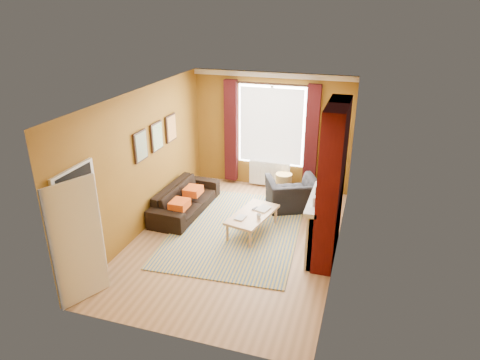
# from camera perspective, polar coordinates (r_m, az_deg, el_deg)

# --- Properties ---
(ground) EXTENTS (5.50, 5.50, 0.00)m
(ground) POSITION_cam_1_polar(r_m,az_deg,el_deg) (8.42, -0.52, -7.86)
(ground) COLOR olive
(ground) RESTS_ON ground
(room_walls) EXTENTS (3.82, 5.54, 2.83)m
(room_walls) POSITION_cam_1_polar(r_m,az_deg,el_deg) (7.89, 4.48, 1.10)
(room_walls) COLOR brown
(room_walls) RESTS_ON ground
(striped_rug) EXTENTS (2.72, 3.62, 0.02)m
(striped_rug) POSITION_cam_1_polar(r_m,az_deg,el_deg) (8.72, -0.58, -6.64)
(striped_rug) COLOR #325789
(striped_rug) RESTS_ON ground
(sofa) EXTENTS (0.87, 2.08, 0.60)m
(sofa) POSITION_cam_1_polar(r_m,az_deg,el_deg) (9.39, -7.30, -2.54)
(sofa) COLOR black
(sofa) RESTS_ON ground
(armchair) EXTENTS (1.37, 1.31, 0.70)m
(armchair) POSITION_cam_1_polar(r_m,az_deg,el_deg) (9.50, 6.96, -1.89)
(armchair) COLOR black
(armchair) RESTS_ON ground
(coffee_table) EXTENTS (0.87, 1.34, 0.41)m
(coffee_table) POSITION_cam_1_polar(r_m,az_deg,el_deg) (8.49, 1.68, -4.74)
(coffee_table) COLOR tan
(coffee_table) RESTS_ON ground
(wicker_stool) EXTENTS (0.41, 0.41, 0.49)m
(wicker_stool) POSITION_cam_1_polar(r_m,az_deg,el_deg) (10.29, 5.82, -0.46)
(wicker_stool) COLOR olive
(wicker_stool) RESTS_ON ground
(floor_lamp) EXTENTS (0.31, 0.31, 1.70)m
(floor_lamp) POSITION_cam_1_polar(r_m,az_deg,el_deg) (9.76, 12.61, 4.65)
(floor_lamp) COLOR black
(floor_lamp) RESTS_ON ground
(book_a) EXTENTS (0.22, 0.27, 0.02)m
(book_a) POSITION_cam_1_polar(r_m,az_deg,el_deg) (8.32, -0.52, -4.90)
(book_a) COLOR #999999
(book_a) RESTS_ON coffee_table
(book_b) EXTENTS (0.31, 0.37, 0.02)m
(book_b) POSITION_cam_1_polar(r_m,az_deg,el_deg) (8.69, 2.48, -3.65)
(book_b) COLOR #999999
(book_b) RESTS_ON coffee_table
(mug) EXTENTS (0.13, 0.13, 0.09)m
(mug) POSITION_cam_1_polar(r_m,az_deg,el_deg) (8.27, 2.52, -4.86)
(mug) COLOR #999999
(mug) RESTS_ON coffee_table
(tv_remote) EXTENTS (0.11, 0.17, 0.02)m
(tv_remote) POSITION_cam_1_polar(r_m,az_deg,el_deg) (8.64, 2.01, -3.81)
(tv_remote) COLOR #27282A
(tv_remote) RESTS_ON coffee_table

